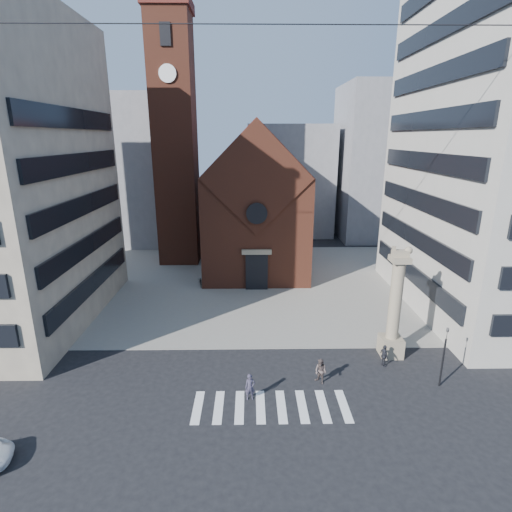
# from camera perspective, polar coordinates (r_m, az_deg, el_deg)

# --- Properties ---
(ground) EXTENTS (120.00, 120.00, 0.00)m
(ground) POSITION_cam_1_polar(r_m,az_deg,el_deg) (28.93, 0.69, -17.11)
(ground) COLOR black
(ground) RESTS_ON ground
(piazza) EXTENTS (46.00, 30.00, 0.05)m
(piazza) POSITION_cam_1_polar(r_m,az_deg,el_deg) (45.94, 0.05, -3.80)
(piazza) COLOR gray
(piazza) RESTS_ON ground
(zebra_crossing) EXTENTS (10.20, 3.20, 0.01)m
(zebra_crossing) POSITION_cam_1_polar(r_m,az_deg,el_deg) (26.51, 2.15, -20.69)
(zebra_crossing) COLOR white
(zebra_crossing) RESTS_ON ground
(church) EXTENTS (12.00, 16.65, 18.00)m
(church) POSITION_cam_1_polar(r_m,az_deg,el_deg) (49.75, -0.06, 7.29)
(church) COLOR brown
(church) RESTS_ON ground
(campanile) EXTENTS (5.50, 5.50, 31.20)m
(campanile) POSITION_cam_1_polar(r_m,az_deg,el_deg) (52.86, -11.46, 15.97)
(campanile) COLOR brown
(campanile) RESTS_ON ground
(bg_block_left) EXTENTS (16.00, 14.00, 22.00)m
(bg_block_left) POSITION_cam_1_polar(r_m,az_deg,el_deg) (67.08, -17.98, 11.53)
(bg_block_left) COLOR gray
(bg_block_left) RESTS_ON ground
(bg_block_mid) EXTENTS (14.00, 12.00, 18.00)m
(bg_block_mid) POSITION_cam_1_polar(r_m,az_deg,el_deg) (69.73, 4.72, 10.78)
(bg_block_mid) COLOR gray
(bg_block_mid) RESTS_ON ground
(bg_block_right) EXTENTS (16.00, 14.00, 24.00)m
(bg_block_right) POSITION_cam_1_polar(r_m,az_deg,el_deg) (69.95, 18.51, 12.49)
(bg_block_right) COLOR gray
(bg_block_right) RESTS_ON ground
(lion_column) EXTENTS (1.63, 1.60, 8.68)m
(lion_column) POSITION_cam_1_polar(r_m,az_deg,el_deg) (31.71, 19.13, -7.79)
(lion_column) COLOR gray
(lion_column) RESTS_ON ground
(traffic_light) EXTENTS (0.13, 0.16, 4.30)m
(traffic_light) POSITION_cam_1_polar(r_m,az_deg,el_deg) (29.71, 25.22, -12.75)
(traffic_light) COLOR black
(traffic_light) RESTS_ON ground
(pedestrian_0) EXTENTS (0.70, 0.52, 1.77)m
(pedestrian_0) POSITION_cam_1_polar(r_m,az_deg,el_deg) (26.58, -0.85, -18.21)
(pedestrian_0) COLOR #322F41
(pedestrian_0) RESTS_ON ground
(pedestrian_1) EXTENTS (1.08, 1.08, 1.77)m
(pedestrian_1) POSITION_cam_1_polar(r_m,az_deg,el_deg) (28.39, 9.22, -15.95)
(pedestrian_1) COLOR #544643
(pedestrian_1) RESTS_ON ground
(pedestrian_2) EXTENTS (0.58, 1.04, 1.67)m
(pedestrian_2) POSITION_cam_1_polar(r_m,az_deg,el_deg) (31.27, 17.83, -13.41)
(pedestrian_2) COLOR #25262D
(pedestrian_2) RESTS_ON ground
(scooter_0) EXTENTS (0.98, 2.03, 1.02)m
(scooter_0) POSITION_cam_1_polar(r_m,az_deg,el_deg) (45.14, -7.89, -3.62)
(scooter_0) COLOR black
(scooter_0) RESTS_ON piazza
(scooter_1) EXTENTS (0.82, 1.95, 1.13)m
(scooter_1) POSITION_cam_1_polar(r_m,az_deg,el_deg) (44.95, -5.76, -3.55)
(scooter_1) COLOR black
(scooter_1) RESTS_ON piazza
(scooter_2) EXTENTS (0.98, 2.03, 1.02)m
(scooter_2) POSITION_cam_1_polar(r_m,az_deg,el_deg) (44.85, -3.61, -3.62)
(scooter_2) COLOR black
(scooter_2) RESTS_ON piazza
(scooter_3) EXTENTS (0.82, 1.95, 1.13)m
(scooter_3) POSITION_cam_1_polar(r_m,az_deg,el_deg) (44.78, -1.46, -3.55)
(scooter_3) COLOR black
(scooter_3) RESTS_ON piazza
(scooter_4) EXTENTS (0.98, 2.03, 1.02)m
(scooter_4) POSITION_cam_1_polar(r_m,az_deg,el_deg) (44.82, 0.69, -3.60)
(scooter_4) COLOR black
(scooter_4) RESTS_ON piazza
(scooter_5) EXTENTS (0.82, 1.95, 1.13)m
(scooter_5) POSITION_cam_1_polar(r_m,az_deg,el_deg) (44.87, 2.84, -3.52)
(scooter_5) COLOR black
(scooter_5) RESTS_ON piazza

